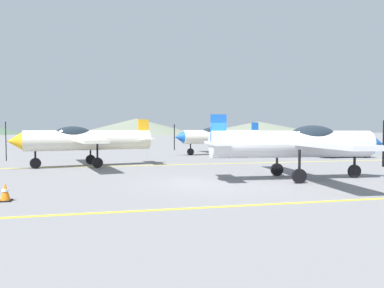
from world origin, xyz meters
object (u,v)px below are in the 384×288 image
airplane_near (299,143)px  airplane_mid (84,140)px  car_sedan (344,147)px  traffic_cone_side (5,192)px  airplane_far (219,136)px

airplane_near → airplane_mid: size_ratio=1.00×
car_sedan → traffic_cone_side: size_ratio=7.50×
airplane_mid → car_sedan: (19.65, 2.75, -0.77)m
airplane_mid → traffic_cone_side: size_ratio=16.15×
airplane_far → car_sedan: 10.21m
airplane_mid → airplane_far: same height
traffic_cone_side → car_sedan: bearing=31.3°
car_sedan → airplane_mid: bearing=-172.0°
airplane_near → airplane_far: size_ratio=1.00×
airplane_far → airplane_near: bearing=-94.1°
car_sedan → airplane_far: bearing=150.0°
airplane_mid → traffic_cone_side: bearing=-99.1°
airplane_near → car_sedan: airplane_near is taller
airplane_mid → car_sedan: airplane_mid is taller
airplane_far → car_sedan: size_ratio=2.16×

